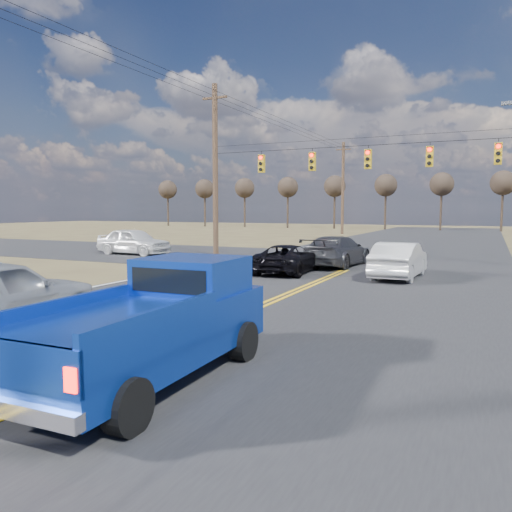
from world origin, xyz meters
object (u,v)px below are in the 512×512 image
at_px(pickup_truck, 155,324).
at_px(white_car_queue, 399,260).
at_px(dgrey_car_queue, 337,251).
at_px(cross_car_west, 134,241).
at_px(black_suv, 288,259).

height_order(pickup_truck, white_car_queue, pickup_truck).
relative_size(white_car_queue, dgrey_car_queue, 0.86).
distance_m(dgrey_car_queue, cross_car_west, 12.92).
relative_size(dgrey_car_queue, cross_car_west, 1.07).
distance_m(black_suv, dgrey_car_queue, 3.61).
xyz_separation_m(pickup_truck, cross_car_west, (-14.73, 17.67, -0.11)).
relative_size(pickup_truck, cross_car_west, 1.07).
height_order(black_suv, cross_car_west, cross_car_west).
distance_m(white_car_queue, dgrey_car_queue, 4.55).
xyz_separation_m(white_car_queue, dgrey_car_queue, (-3.41, 3.02, 0.01)).
relative_size(pickup_truck, black_suv, 1.14).
height_order(white_car_queue, dgrey_car_queue, dgrey_car_queue).
distance_m(white_car_queue, cross_car_west, 16.74).
relative_size(black_suv, white_car_queue, 1.01).
distance_m(pickup_truck, dgrey_car_queue, 17.00).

